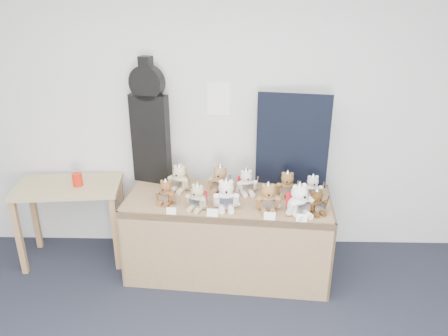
{
  "coord_description": "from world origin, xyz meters",
  "views": [
    {
      "loc": [
        0.29,
        -1.38,
        2.43
      ],
      "look_at": [
        0.2,
        1.91,
        1.05
      ],
      "focal_mm": 35.0,
      "sensor_mm": 36.0,
      "label": 1
    }
  ],
  "objects_px": {
    "display_table": "(228,218)",
    "teddy_back_right": "(287,185)",
    "guitar_case": "(150,123)",
    "teddy_front_left": "(197,198)",
    "side_table": "(70,197)",
    "teddy_back_far_left": "(181,178)",
    "teddy_front_centre": "(226,195)",
    "red_cup": "(77,180)",
    "teddy_back_left": "(179,179)",
    "teddy_back_end": "(313,187)",
    "teddy_back_centre_right": "(246,183)",
    "teddy_front_right": "(268,198)",
    "teddy_front_far_right": "(299,201)",
    "teddy_front_end": "(317,203)",
    "teddy_front_far_left": "(166,193)",
    "teddy_back_centre_left": "(220,180)"
  },
  "relations": [
    {
      "from": "display_table",
      "to": "red_cup",
      "type": "height_order",
      "value": "red_cup"
    },
    {
      "from": "display_table",
      "to": "red_cup",
      "type": "xyz_separation_m",
      "value": [
        -1.35,
        0.21,
        0.25
      ]
    },
    {
      "from": "teddy_front_far_left",
      "to": "teddy_back_end",
      "type": "height_order",
      "value": "teddy_front_far_left"
    },
    {
      "from": "display_table",
      "to": "teddy_back_right",
      "type": "xyz_separation_m",
      "value": [
        0.51,
        0.12,
        0.26
      ]
    },
    {
      "from": "teddy_back_centre_right",
      "to": "teddy_back_right",
      "type": "relative_size",
      "value": 0.99
    },
    {
      "from": "teddy_back_end",
      "to": "teddy_front_end",
      "type": "bearing_deg",
      "value": -98.46
    },
    {
      "from": "display_table",
      "to": "teddy_back_left",
      "type": "height_order",
      "value": "teddy_back_left"
    },
    {
      "from": "guitar_case",
      "to": "teddy_front_centre",
      "type": "height_order",
      "value": "guitar_case"
    },
    {
      "from": "teddy_front_left",
      "to": "teddy_front_end",
      "type": "xyz_separation_m",
      "value": [
        0.96,
        -0.05,
        -0.01
      ]
    },
    {
      "from": "teddy_front_left",
      "to": "teddy_back_centre_right",
      "type": "distance_m",
      "value": 0.51
    },
    {
      "from": "teddy_back_centre_right",
      "to": "teddy_back_end",
      "type": "xyz_separation_m",
      "value": [
        0.57,
        -0.07,
        -0.01
      ]
    },
    {
      "from": "teddy_back_left",
      "to": "teddy_back_centre_left",
      "type": "relative_size",
      "value": 0.96
    },
    {
      "from": "teddy_back_centre_left",
      "to": "teddy_back_far_left",
      "type": "xyz_separation_m",
      "value": [
        -0.35,
        0.05,
        -0.01
      ]
    },
    {
      "from": "teddy_front_right",
      "to": "guitar_case",
      "type": "bearing_deg",
      "value": 149.04
    },
    {
      "from": "teddy_front_right",
      "to": "teddy_front_far_right",
      "type": "distance_m",
      "value": 0.25
    },
    {
      "from": "teddy_front_far_left",
      "to": "teddy_back_far_left",
      "type": "relative_size",
      "value": 0.93
    },
    {
      "from": "teddy_front_far_right",
      "to": "teddy_front_far_left",
      "type": "bearing_deg",
      "value": 143.8
    },
    {
      "from": "guitar_case",
      "to": "teddy_front_left",
      "type": "distance_m",
      "value": 0.85
    },
    {
      "from": "side_table",
      "to": "teddy_front_far_right",
      "type": "relative_size",
      "value": 3.17
    },
    {
      "from": "side_table",
      "to": "teddy_back_far_left",
      "type": "distance_m",
      "value": 1.05
    },
    {
      "from": "guitar_case",
      "to": "teddy_front_left",
      "type": "relative_size",
      "value": 4.59
    },
    {
      "from": "side_table",
      "to": "teddy_front_left",
      "type": "distance_m",
      "value": 1.27
    },
    {
      "from": "teddy_front_left",
      "to": "teddy_back_end",
      "type": "relative_size",
      "value": 1.08
    },
    {
      "from": "side_table",
      "to": "teddy_back_centre_right",
      "type": "height_order",
      "value": "teddy_back_centre_right"
    },
    {
      "from": "side_table",
      "to": "teddy_back_centre_right",
      "type": "bearing_deg",
      "value": -8.09
    },
    {
      "from": "teddy_back_left",
      "to": "teddy_back_end",
      "type": "relative_size",
      "value": 1.16
    },
    {
      "from": "teddy_front_far_left",
      "to": "teddy_back_centre_right",
      "type": "distance_m",
      "value": 0.71
    },
    {
      "from": "guitar_case",
      "to": "teddy_back_end",
      "type": "bearing_deg",
      "value": 5.29
    },
    {
      "from": "guitar_case",
      "to": "teddy_front_end",
      "type": "xyz_separation_m",
      "value": [
        1.42,
        -0.6,
        -0.47
      ]
    },
    {
      "from": "teddy_front_end",
      "to": "teddy_front_far_right",
      "type": "bearing_deg",
      "value": 171.65
    },
    {
      "from": "teddy_front_right",
      "to": "teddy_back_far_left",
      "type": "height_order",
      "value": "teddy_front_right"
    },
    {
      "from": "guitar_case",
      "to": "teddy_front_far_left",
      "type": "distance_m",
      "value": 0.68
    },
    {
      "from": "teddy_back_end",
      "to": "teddy_front_right",
      "type": "bearing_deg",
      "value": -153.77
    },
    {
      "from": "teddy_back_centre_left",
      "to": "teddy_back_end",
      "type": "bearing_deg",
      "value": 6.86
    },
    {
      "from": "teddy_front_centre",
      "to": "red_cup",
      "type": "bearing_deg",
      "value": 163.02
    },
    {
      "from": "teddy_back_centre_right",
      "to": "teddy_back_far_left",
      "type": "bearing_deg",
      "value": 157.06
    },
    {
      "from": "side_table",
      "to": "teddy_front_centre",
      "type": "height_order",
      "value": "teddy_front_centre"
    },
    {
      "from": "teddy_front_right",
      "to": "teddy_back_right",
      "type": "xyz_separation_m",
      "value": [
        0.18,
        0.27,
        -0.01
      ]
    },
    {
      "from": "teddy_back_left",
      "to": "teddy_back_end",
      "type": "height_order",
      "value": "teddy_back_left"
    },
    {
      "from": "display_table",
      "to": "teddy_front_left",
      "type": "height_order",
      "value": "teddy_front_left"
    },
    {
      "from": "teddy_front_left",
      "to": "teddy_back_left",
      "type": "distance_m",
      "value": 0.4
    },
    {
      "from": "red_cup",
      "to": "teddy_front_end",
      "type": "height_order",
      "value": "teddy_front_end"
    },
    {
      "from": "teddy_front_far_right",
      "to": "teddy_back_right",
      "type": "xyz_separation_m",
      "value": [
        -0.06,
        0.34,
        -0.02
      ]
    },
    {
      "from": "teddy_front_right",
      "to": "teddy_front_far_right",
      "type": "relative_size",
      "value": 0.87
    },
    {
      "from": "red_cup",
      "to": "teddy_back_far_left",
      "type": "distance_m",
      "value": 0.93
    },
    {
      "from": "guitar_case",
      "to": "teddy_back_left",
      "type": "distance_m",
      "value": 0.56
    },
    {
      "from": "display_table",
      "to": "red_cup",
      "type": "distance_m",
      "value": 1.39
    },
    {
      "from": "red_cup",
      "to": "teddy_back_left",
      "type": "height_order",
      "value": "teddy_back_left"
    },
    {
      "from": "display_table",
      "to": "teddy_back_end",
      "type": "bearing_deg",
      "value": 13.33
    },
    {
      "from": "teddy_front_centre",
      "to": "teddy_front_end",
      "type": "relative_size",
      "value": 1.26
    }
  ]
}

